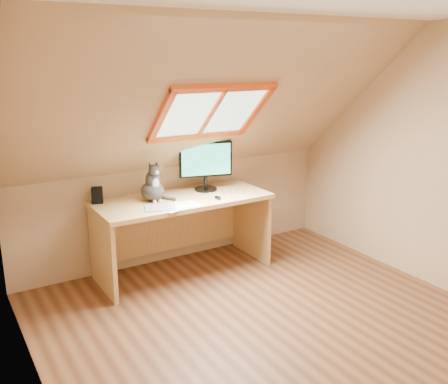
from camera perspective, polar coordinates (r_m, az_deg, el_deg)
ground at (r=4.14m, az=6.09°, el=-15.35°), size 3.50×3.50×0.00m
room_shell at (r=3.55m, az=7.65°, el=4.20°), size 3.52×3.52×2.41m
desk at (r=4.98m, az=-5.13°, el=-2.99°), size 1.70×0.74×0.77m
monitor at (r=5.02m, az=-2.11°, el=3.36°), size 0.53×0.23×0.50m
cat at (r=4.75m, az=-8.14°, el=0.65°), size 0.22×0.26×0.39m
desk_speaker at (r=4.79m, az=-14.29°, el=-0.36°), size 0.13×0.13×0.15m
graphics_tablet at (r=4.53m, az=-7.27°, el=-1.81°), size 0.32×0.28×0.01m
mouse at (r=4.78m, az=-0.73°, el=-0.63°), size 0.06×0.10×0.03m
papers at (r=4.58m, az=-4.72°, el=-1.59°), size 0.35×0.30×0.01m
cables at (r=4.95m, az=0.27°, el=-0.19°), size 0.51×0.26×0.01m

